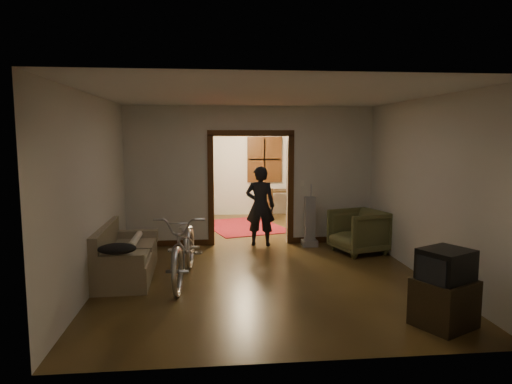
{
  "coord_description": "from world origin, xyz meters",
  "views": [
    {
      "loc": [
        -0.83,
        -8.43,
        2.21
      ],
      "look_at": [
        0.0,
        -0.3,
        1.2
      ],
      "focal_mm": 32.0,
      "sensor_mm": 36.0,
      "label": 1
    }
  ],
  "objects": [
    {
      "name": "floor",
      "position": [
        0.0,
        0.0,
        0.0
      ],
      "size": [
        5.0,
        8.5,
        0.01
      ],
      "primitive_type": "cube",
      "color": "#392912",
      "rests_on": "ground"
    },
    {
      "name": "door_casing",
      "position": [
        0.0,
        0.75,
        1.1
      ],
      "size": [
        1.74,
        0.2,
        2.32
      ],
      "primitive_type": "cube",
      "color": "#391F0D",
      "rests_on": "floor"
    },
    {
      "name": "sofa",
      "position": [
        -2.15,
        -1.29,
        0.41
      ],
      "size": [
        0.86,
        1.82,
        0.82
      ],
      "primitive_type": "cube",
      "rotation": [
        0.0,
        0.0,
        0.03
      ],
      "color": "#70664A",
      "rests_on": "floor"
    },
    {
      "name": "ceiling",
      "position": [
        0.0,
        0.0,
        2.8
      ],
      "size": [
        5.0,
        8.5,
        0.01
      ],
      "primitive_type": "cube",
      "color": "white",
      "rests_on": "floor"
    },
    {
      "name": "rolled_paper",
      "position": [
        -2.05,
        -0.99,
        0.53
      ],
      "size": [
        0.11,
        0.88,
        0.11
      ],
      "primitive_type": "cylinder",
      "rotation": [
        1.57,
        0.0,
        0.0
      ],
      "color": "beige",
      "rests_on": "sofa"
    },
    {
      "name": "partition_wall",
      "position": [
        0.0,
        0.75,
        1.4
      ],
      "size": [
        5.0,
        0.14,
        2.8
      ],
      "primitive_type": "cube",
      "color": "beige",
      "rests_on": "floor"
    },
    {
      "name": "oriental_rug",
      "position": [
        -0.02,
        2.51,
        0.01
      ],
      "size": [
        2.23,
        2.58,
        0.02
      ],
      "primitive_type": "cube",
      "rotation": [
        0.0,
        0.0,
        0.29
      ],
      "color": "maroon",
      "rests_on": "floor"
    },
    {
      "name": "tv_stand",
      "position": [
        1.87,
        -3.57,
        0.28
      ],
      "size": [
        0.8,
        0.78,
        0.56
      ],
      "primitive_type": "cube",
      "rotation": [
        0.0,
        0.0,
        0.48
      ],
      "color": "black",
      "rests_on": "floor"
    },
    {
      "name": "locker",
      "position": [
        -1.32,
        3.99,
        0.94
      ],
      "size": [
        1.02,
        0.67,
        1.88
      ],
      "primitive_type": "cube",
      "rotation": [
        0.0,
        0.0,
        0.17
      ],
      "color": "#293922",
      "rests_on": "floor"
    },
    {
      "name": "desk",
      "position": [
        1.03,
        3.82,
        0.36
      ],
      "size": [
        1.09,
        0.79,
        0.72
      ],
      "primitive_type": "cube",
      "rotation": [
        0.0,
        0.0,
        0.27
      ],
      "color": "black",
      "rests_on": "floor"
    },
    {
      "name": "bicycle",
      "position": [
        -1.22,
        -1.57,
        0.54
      ],
      "size": [
        0.88,
        2.11,
        1.08
      ],
      "primitive_type": "imported",
      "rotation": [
        0.0,
        0.0,
        -0.08
      ],
      "color": "silver",
      "rests_on": "floor"
    },
    {
      "name": "crt_tv",
      "position": [
        1.87,
        -3.57,
        0.69
      ],
      "size": [
        0.69,
        0.67,
        0.46
      ],
      "primitive_type": "cube",
      "rotation": [
        0.0,
        0.0,
        0.48
      ],
      "color": "black",
      "rests_on": "tv_stand"
    },
    {
      "name": "jacket",
      "position": [
        -2.1,
        -2.2,
        0.68
      ],
      "size": [
        0.52,
        0.39,
        0.15
      ],
      "primitive_type": "ellipsoid",
      "color": "black",
      "rests_on": "sofa"
    },
    {
      "name": "chandelier",
      "position": [
        0.0,
        2.5,
        2.35
      ],
      "size": [
        0.24,
        0.24,
        0.24
      ],
      "primitive_type": "sphere",
      "color": "#FFE0A5",
      "rests_on": "ceiling"
    },
    {
      "name": "armchair",
      "position": [
        1.96,
        -0.2,
        0.41
      ],
      "size": [
        1.12,
        1.1,
        0.82
      ],
      "primitive_type": "imported",
      "rotation": [
        0.0,
        0.0,
        -1.27
      ],
      "color": "brown",
      "rests_on": "floor"
    },
    {
      "name": "light_switch",
      "position": [
        1.05,
        0.68,
        1.25
      ],
      "size": [
        0.08,
        0.01,
        0.12
      ],
      "primitive_type": "cube",
      "color": "silver",
      "rests_on": "partition_wall"
    },
    {
      "name": "far_window",
      "position": [
        0.7,
        4.21,
        1.55
      ],
      "size": [
        0.98,
        0.06,
        1.28
      ],
      "primitive_type": "cube",
      "color": "black",
      "rests_on": "wall_back"
    },
    {
      "name": "wall_right",
      "position": [
        2.5,
        0.0,
        1.4
      ],
      "size": [
        0.02,
        8.5,
        2.8
      ],
      "primitive_type": "cube",
      "color": "beige",
      "rests_on": "floor"
    },
    {
      "name": "desk_chair",
      "position": [
        0.62,
        3.41,
        0.42
      ],
      "size": [
        0.41,
        0.41,
        0.84
      ],
      "primitive_type": "cube",
      "rotation": [
        0.0,
        0.0,
        0.09
      ],
      "color": "black",
      "rests_on": "floor"
    },
    {
      "name": "wall_left",
      "position": [
        -2.5,
        0.0,
        1.4
      ],
      "size": [
        0.02,
        8.5,
        2.8
      ],
      "primitive_type": "cube",
      "color": "beige",
      "rests_on": "floor"
    },
    {
      "name": "vacuum",
      "position": [
        1.16,
        0.4,
        0.5
      ],
      "size": [
        0.37,
        0.32,
        1.0
      ],
      "primitive_type": "cube",
      "rotation": [
        0.0,
        0.0,
        -0.29
      ],
      "color": "gray",
      "rests_on": "floor"
    },
    {
      "name": "wall_back",
      "position": [
        0.0,
        4.25,
        1.4
      ],
      "size": [
        5.0,
        0.02,
        2.8
      ],
      "primitive_type": "cube",
      "color": "beige",
      "rests_on": "floor"
    },
    {
      "name": "globe",
      "position": [
        -1.32,
        3.99,
        1.94
      ],
      "size": [
        0.3,
        0.3,
        0.3
      ],
      "primitive_type": "sphere",
      "color": "#1E5972",
      "rests_on": "locker"
    },
    {
      "name": "person",
      "position": [
        0.17,
        0.58,
        0.81
      ],
      "size": [
        0.66,
        0.5,
        1.61
      ],
      "primitive_type": "imported",
      "rotation": [
        0.0,
        0.0,
        2.93
      ],
      "color": "black",
      "rests_on": "floor"
    }
  ]
}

